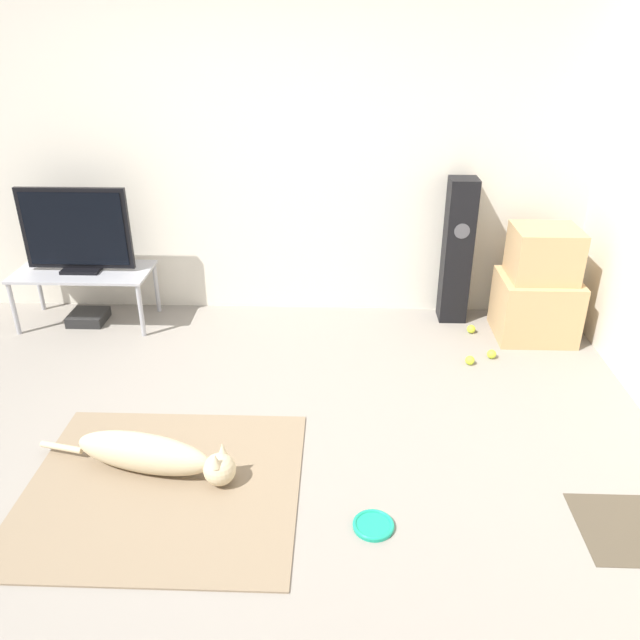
{
  "coord_description": "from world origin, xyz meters",
  "views": [
    {
      "loc": [
        0.65,
        -2.73,
        2.26
      ],
      "look_at": [
        0.53,
        0.92,
        0.45
      ],
      "focal_mm": 35.0,
      "sensor_mm": 36.0,
      "label": 1
    }
  ],
  "objects_px": {
    "dog": "(153,455)",
    "floor_speaker": "(457,251)",
    "cardboard_box_upper": "(544,253)",
    "game_console": "(88,317)",
    "cardboard_box_lower": "(535,307)",
    "frisbee": "(373,525)",
    "tv_stand": "(84,276)",
    "tennis_ball_near_speaker": "(492,354)",
    "tv": "(76,231)",
    "tennis_ball_loose_on_carpet": "(470,360)",
    "tennis_ball_by_boxes": "(471,329)"
  },
  "relations": [
    {
      "from": "floor_speaker",
      "to": "tv",
      "type": "distance_m",
      "value": 2.94
    },
    {
      "from": "tv",
      "to": "tennis_ball_by_boxes",
      "type": "distance_m",
      "value": 3.13
    },
    {
      "from": "frisbee",
      "to": "cardboard_box_lower",
      "type": "relative_size",
      "value": 0.36
    },
    {
      "from": "cardboard_box_upper",
      "to": "tennis_ball_near_speaker",
      "type": "distance_m",
      "value": 0.84
    },
    {
      "from": "tennis_ball_loose_on_carpet",
      "to": "game_console",
      "type": "relative_size",
      "value": 0.24
    },
    {
      "from": "cardboard_box_upper",
      "to": "game_console",
      "type": "xyz_separation_m",
      "value": [
        -3.53,
        0.09,
        -0.63
      ]
    },
    {
      "from": "cardboard_box_upper",
      "to": "tennis_ball_loose_on_carpet",
      "type": "distance_m",
      "value": 0.98
    },
    {
      "from": "tennis_ball_loose_on_carpet",
      "to": "tv_stand",
      "type": "bearing_deg",
      "value": 168.87
    },
    {
      "from": "floor_speaker",
      "to": "tennis_ball_near_speaker",
      "type": "bearing_deg",
      "value": -73.74
    },
    {
      "from": "dog",
      "to": "frisbee",
      "type": "bearing_deg",
      "value": -17.17
    },
    {
      "from": "cardboard_box_upper",
      "to": "tennis_ball_near_speaker",
      "type": "relative_size",
      "value": 7.14
    },
    {
      "from": "floor_speaker",
      "to": "tv_stand",
      "type": "xyz_separation_m",
      "value": [
        -2.92,
        -0.18,
        -0.18
      ]
    },
    {
      "from": "cardboard_box_lower",
      "to": "tv_stand",
      "type": "relative_size",
      "value": 0.55
    },
    {
      "from": "cardboard_box_lower",
      "to": "game_console",
      "type": "bearing_deg",
      "value": 178.33
    },
    {
      "from": "dog",
      "to": "tv",
      "type": "bearing_deg",
      "value": 119.3
    },
    {
      "from": "dog",
      "to": "tennis_ball_by_boxes",
      "type": "height_order",
      "value": "dog"
    },
    {
      "from": "floor_speaker",
      "to": "tennis_ball_loose_on_carpet",
      "type": "relative_size",
      "value": 17.47
    },
    {
      "from": "tennis_ball_by_boxes",
      "to": "cardboard_box_lower",
      "type": "bearing_deg",
      "value": -1.47
    },
    {
      "from": "frisbee",
      "to": "cardboard_box_lower",
      "type": "bearing_deg",
      "value": 57.68
    },
    {
      "from": "tv_stand",
      "to": "tv",
      "type": "distance_m",
      "value": 0.37
    },
    {
      "from": "cardboard_box_upper",
      "to": "tv",
      "type": "bearing_deg",
      "value": 178.46
    },
    {
      "from": "dog",
      "to": "tennis_ball_near_speaker",
      "type": "height_order",
      "value": "dog"
    },
    {
      "from": "cardboard_box_upper",
      "to": "tv",
      "type": "xyz_separation_m",
      "value": [
        -3.51,
        0.09,
        0.1
      ]
    },
    {
      "from": "cardboard_box_lower",
      "to": "floor_speaker",
      "type": "relative_size",
      "value": 0.5
    },
    {
      "from": "floor_speaker",
      "to": "tennis_ball_near_speaker",
      "type": "xyz_separation_m",
      "value": [
        0.19,
        -0.66,
        -0.54
      ]
    },
    {
      "from": "cardboard_box_lower",
      "to": "game_console",
      "type": "distance_m",
      "value": 3.54
    },
    {
      "from": "tv_stand",
      "to": "tennis_ball_by_boxes",
      "type": "relative_size",
      "value": 15.82
    },
    {
      "from": "tennis_ball_by_boxes",
      "to": "tv",
      "type": "bearing_deg",
      "value": 178.28
    },
    {
      "from": "tennis_ball_by_boxes",
      "to": "game_console",
      "type": "height_order",
      "value": "game_console"
    },
    {
      "from": "floor_speaker",
      "to": "tv",
      "type": "relative_size",
      "value": 1.39
    },
    {
      "from": "cardboard_box_upper",
      "to": "game_console",
      "type": "distance_m",
      "value": 3.59
    },
    {
      "from": "tv_stand",
      "to": "game_console",
      "type": "height_order",
      "value": "tv_stand"
    },
    {
      "from": "tennis_ball_near_speaker",
      "to": "tv_stand",
      "type": "bearing_deg",
      "value": 171.17
    },
    {
      "from": "dog",
      "to": "floor_speaker",
      "type": "xyz_separation_m",
      "value": [
        1.9,
        1.99,
        0.46
      ]
    },
    {
      "from": "cardboard_box_upper",
      "to": "tv",
      "type": "height_order",
      "value": "tv"
    },
    {
      "from": "tennis_ball_near_speaker",
      "to": "tennis_ball_loose_on_carpet",
      "type": "bearing_deg",
      "value": -151.32
    },
    {
      "from": "game_console",
      "to": "tennis_ball_near_speaker",
      "type": "bearing_deg",
      "value": -8.8
    },
    {
      "from": "floor_speaker",
      "to": "game_console",
      "type": "height_order",
      "value": "floor_speaker"
    },
    {
      "from": "cardboard_box_lower",
      "to": "frisbee",
      "type": "bearing_deg",
      "value": -122.32
    },
    {
      "from": "tennis_ball_near_speaker",
      "to": "game_console",
      "type": "height_order",
      "value": "game_console"
    },
    {
      "from": "cardboard_box_lower",
      "to": "dog",
      "type": "bearing_deg",
      "value": -145.4
    },
    {
      "from": "cardboard_box_lower",
      "to": "tennis_ball_near_speaker",
      "type": "distance_m",
      "value": 0.58
    },
    {
      "from": "cardboard_box_upper",
      "to": "dog",
      "type": "bearing_deg",
      "value": -145.27
    },
    {
      "from": "dog",
      "to": "cardboard_box_lower",
      "type": "relative_size",
      "value": 2.0
    },
    {
      "from": "dog",
      "to": "tennis_ball_near_speaker",
      "type": "relative_size",
      "value": 17.44
    },
    {
      "from": "game_console",
      "to": "tennis_ball_loose_on_carpet",
      "type": "bearing_deg",
      "value": -11.08
    },
    {
      "from": "floor_speaker",
      "to": "tennis_ball_by_boxes",
      "type": "relative_size",
      "value": 17.47
    },
    {
      "from": "cardboard_box_lower",
      "to": "tv_stand",
      "type": "bearing_deg",
      "value": 178.36
    },
    {
      "from": "cardboard_box_upper",
      "to": "floor_speaker",
      "type": "height_order",
      "value": "floor_speaker"
    },
    {
      "from": "tennis_ball_near_speaker",
      "to": "frisbee",
      "type": "bearing_deg",
      "value": -118.7
    }
  ]
}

